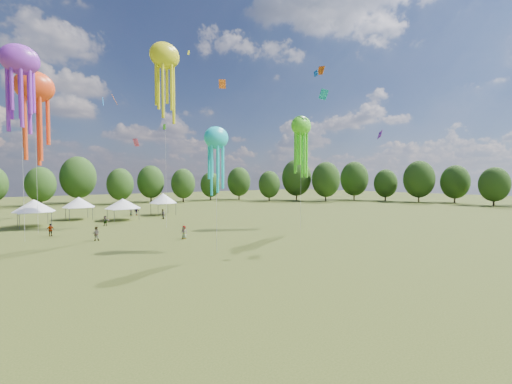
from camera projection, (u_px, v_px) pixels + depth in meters
ground at (431, 336)px, 15.00m from camera, size 300.00×300.00×0.00m
spectator_near at (96, 234)px, 37.84m from camera, size 0.96×0.87×1.60m
spectators_far at (124, 217)px, 54.24m from camera, size 25.60×30.02×1.93m
festival_tents at (75, 203)px, 54.88m from camera, size 35.21×12.31×4.24m
show_kites at (113, 96)px, 42.14m from camera, size 34.41×26.11×26.25m
small_kites at (116, 11)px, 46.18m from camera, size 66.77×58.36×45.87m
treeline at (68, 182)px, 60.74m from camera, size 201.57×95.24×13.43m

